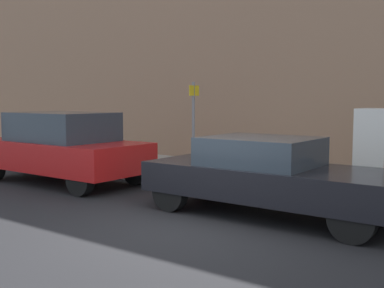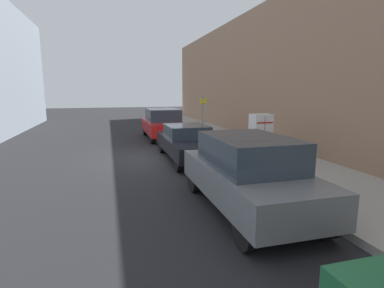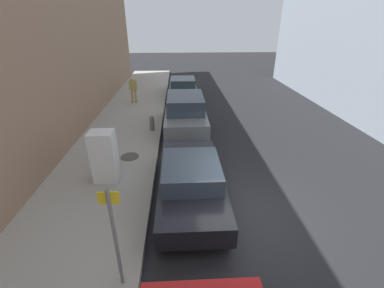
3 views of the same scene
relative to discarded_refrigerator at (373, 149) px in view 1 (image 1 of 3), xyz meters
The scene contains 7 objects.
ground_plane 4.64m from the discarded_refrigerator, 22.21° to the right, with size 80.00×80.00×0.00m, color black.
sidewalk_slab 1.97m from the discarded_refrigerator, 99.15° to the right, with size 3.62×44.00×0.18m, color #9E998E.
building_facade_near 4.37m from the discarded_refrigerator, 150.86° to the right, with size 1.97×39.60×7.24m, color #937056.
discarded_refrigerator is the anchor object (origin of this frame).
street_sign_post 4.03m from the discarded_refrigerator, 72.42° to the right, with size 0.36×0.07×2.30m.
parked_suv_red 7.26m from the discarded_refrigerator, 67.93° to the right, with size 1.99×4.49×1.75m.
parked_sedan_dark 2.93m from the discarded_refrigerator, 20.54° to the right, with size 1.83×4.59×1.40m.
Camera 1 is at (6.16, 4.61, 2.10)m, focal length 45.00 mm.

